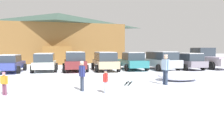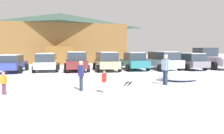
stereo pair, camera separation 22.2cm
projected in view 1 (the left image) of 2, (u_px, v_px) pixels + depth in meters
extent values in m
plane|color=white|center=(118.00, 112.00, 6.18)|extent=(160.00, 160.00, 0.00)
cube|color=brown|center=(59.00, 44.00, 31.54)|extent=(19.34, 10.22, 5.62)
pyramid|color=#344E42|center=(58.00, 20.00, 31.21)|extent=(19.96, 10.85, 2.05)
cube|color=brown|center=(58.00, 55.00, 26.23)|extent=(3.67, 1.95, 2.40)
cube|color=#364397|center=(10.00, 65.00, 17.13)|extent=(1.85, 4.12, 0.58)
cube|color=#2D3842|center=(9.00, 59.00, 16.88)|extent=(1.58, 2.16, 0.57)
cube|color=white|center=(9.00, 55.00, 16.85)|extent=(1.47, 2.05, 0.06)
cylinder|color=black|center=(3.00, 67.00, 18.18)|extent=(0.24, 0.65, 0.64)
cylinder|color=black|center=(25.00, 67.00, 18.58)|extent=(0.24, 0.65, 0.64)
cylinder|color=black|center=(18.00, 70.00, 16.12)|extent=(0.24, 0.65, 0.64)
cube|color=white|center=(45.00, 65.00, 17.99)|extent=(1.96, 4.11, 0.56)
cube|color=#2D3842|center=(45.00, 58.00, 17.86)|extent=(1.70, 3.13, 0.69)
cube|color=white|center=(45.00, 53.00, 17.82)|extent=(1.59, 2.97, 0.06)
cylinder|color=black|center=(36.00, 67.00, 19.00)|extent=(0.25, 0.65, 0.64)
cylinder|color=black|center=(57.00, 66.00, 19.44)|extent=(0.25, 0.65, 0.64)
cylinder|color=black|center=(32.00, 69.00, 16.59)|extent=(0.25, 0.65, 0.64)
cylinder|color=black|center=(56.00, 69.00, 17.02)|extent=(0.25, 0.65, 0.64)
cube|color=maroon|center=(75.00, 64.00, 18.20)|extent=(2.06, 4.31, 0.66)
cube|color=#2D3842|center=(75.00, 56.00, 18.06)|extent=(1.78, 3.29, 0.72)
cube|color=white|center=(75.00, 52.00, 18.03)|extent=(1.66, 3.13, 0.06)
cylinder|color=black|center=(64.00, 66.00, 19.26)|extent=(0.26, 0.65, 0.64)
cylinder|color=black|center=(84.00, 66.00, 19.73)|extent=(0.26, 0.65, 0.64)
cylinder|color=black|center=(64.00, 69.00, 16.74)|extent=(0.26, 0.65, 0.64)
cylinder|color=black|center=(87.00, 68.00, 17.20)|extent=(0.26, 0.65, 0.64)
cube|color=tan|center=(105.00, 64.00, 18.57)|extent=(1.95, 4.58, 0.63)
cube|color=#2D3842|center=(105.00, 56.00, 18.42)|extent=(1.70, 3.49, 0.73)
cube|color=white|center=(105.00, 52.00, 18.39)|extent=(1.58, 3.31, 0.06)
cylinder|color=black|center=(93.00, 66.00, 19.75)|extent=(0.24, 0.65, 0.64)
cylinder|color=black|center=(112.00, 66.00, 20.17)|extent=(0.24, 0.65, 0.64)
cylinder|color=black|center=(97.00, 69.00, 17.03)|extent=(0.24, 0.65, 0.64)
cylinder|color=black|center=(119.00, 68.00, 17.44)|extent=(0.24, 0.65, 0.64)
cube|color=teal|center=(132.00, 63.00, 19.41)|extent=(1.91, 4.42, 0.64)
cube|color=#2D3842|center=(133.00, 56.00, 19.14)|extent=(1.64, 2.31, 0.68)
cube|color=white|center=(133.00, 53.00, 19.10)|extent=(1.53, 2.20, 0.06)
cylinder|color=black|center=(119.00, 65.00, 20.56)|extent=(0.23, 0.64, 0.64)
cylinder|color=black|center=(137.00, 65.00, 20.96)|extent=(0.23, 0.64, 0.64)
cylinder|color=black|center=(126.00, 68.00, 17.91)|extent=(0.23, 0.64, 0.64)
cylinder|color=black|center=(147.00, 67.00, 18.31)|extent=(0.23, 0.64, 0.64)
cube|color=silver|center=(161.00, 63.00, 19.41)|extent=(2.14, 4.87, 0.70)
cube|color=#2D3842|center=(161.00, 56.00, 19.26)|extent=(1.85, 3.71, 0.69)
cube|color=white|center=(161.00, 52.00, 19.23)|extent=(1.73, 3.53, 0.06)
cylinder|color=black|center=(145.00, 65.00, 20.63)|extent=(0.26, 0.65, 0.64)
cylinder|color=black|center=(162.00, 65.00, 21.11)|extent=(0.26, 0.65, 0.64)
cylinder|color=black|center=(158.00, 68.00, 17.78)|extent=(0.26, 0.65, 0.64)
cylinder|color=black|center=(178.00, 67.00, 18.26)|extent=(0.26, 0.65, 0.64)
cube|color=gray|center=(186.00, 63.00, 19.89)|extent=(1.96, 4.47, 0.57)
cube|color=#2D3842|center=(187.00, 57.00, 19.75)|extent=(1.70, 3.41, 0.67)
cube|color=white|center=(187.00, 53.00, 19.72)|extent=(1.59, 3.24, 0.06)
cylinder|color=black|center=(170.00, 65.00, 21.03)|extent=(0.25, 0.65, 0.64)
cylinder|color=black|center=(186.00, 65.00, 21.45)|extent=(0.25, 0.65, 0.64)
cylinder|color=black|center=(185.00, 67.00, 18.37)|extent=(0.25, 0.65, 0.64)
cylinder|color=black|center=(203.00, 67.00, 18.80)|extent=(0.25, 0.65, 0.64)
cube|color=#BCAFBC|center=(209.00, 61.00, 21.00)|extent=(2.27, 5.76, 0.70)
cube|color=#2D3842|center=(202.00, 53.00, 22.03)|extent=(1.96, 1.89, 1.05)
cube|color=#BAABC5|center=(216.00, 57.00, 20.00)|extent=(2.18, 3.20, 0.12)
cylinder|color=black|center=(190.00, 63.00, 22.45)|extent=(0.29, 0.81, 0.80)
cylinder|color=black|center=(207.00, 63.00, 22.93)|extent=(0.29, 0.81, 0.80)
cylinder|color=black|center=(211.00, 66.00, 19.13)|extent=(0.29, 0.81, 0.80)
cylinder|color=#313B4E|center=(83.00, 84.00, 9.27)|extent=(0.13, 0.13, 0.69)
cylinder|color=#313B4E|center=(82.00, 83.00, 9.40)|extent=(0.13, 0.13, 0.69)
cube|color=navy|center=(82.00, 71.00, 9.28)|extent=(0.28, 0.38, 0.49)
cylinder|color=navy|center=(83.00, 71.00, 9.09)|extent=(0.09, 0.09, 0.46)
cylinder|color=navy|center=(81.00, 70.00, 9.48)|extent=(0.09, 0.09, 0.46)
sphere|color=tan|center=(82.00, 64.00, 9.25)|extent=(0.18, 0.18, 0.18)
cylinder|color=beige|center=(82.00, 62.00, 9.25)|extent=(0.17, 0.17, 0.08)
cylinder|color=#A5B3D4|center=(105.00, 88.00, 8.81)|extent=(0.09, 0.09, 0.51)
cylinder|color=#A5B3D4|center=(106.00, 87.00, 8.92)|extent=(0.09, 0.09, 0.51)
cube|color=red|center=(105.00, 78.00, 8.83)|extent=(0.25, 0.29, 0.36)
cylinder|color=red|center=(104.00, 78.00, 8.67)|extent=(0.07, 0.07, 0.35)
cylinder|color=red|center=(107.00, 77.00, 8.98)|extent=(0.07, 0.07, 0.35)
sphere|color=tan|center=(105.00, 72.00, 8.81)|extent=(0.13, 0.13, 0.13)
cylinder|color=#23222F|center=(105.00, 71.00, 8.80)|extent=(0.13, 0.13, 0.06)
cylinder|color=#723C56|center=(3.00, 90.00, 8.47)|extent=(0.09, 0.09, 0.49)
cylinder|color=#723C56|center=(6.00, 90.00, 8.45)|extent=(0.09, 0.09, 0.49)
cube|color=orange|center=(4.00, 80.00, 8.42)|extent=(0.27, 0.22, 0.34)
cylinder|color=orange|center=(1.00, 80.00, 8.46)|extent=(0.07, 0.07, 0.33)
cylinder|color=orange|center=(7.00, 80.00, 8.39)|extent=(0.07, 0.07, 0.33)
sphere|color=tan|center=(4.00, 74.00, 8.40)|extent=(0.12, 0.12, 0.12)
cylinder|color=pink|center=(4.00, 73.00, 8.40)|extent=(0.12, 0.12, 0.06)
cylinder|color=#2E3B54|center=(166.00, 78.00, 10.93)|extent=(0.15, 0.15, 0.82)
cylinder|color=#2E3B54|center=(164.00, 77.00, 11.09)|extent=(0.15, 0.15, 0.82)
cube|color=#9BBCDD|center=(166.00, 65.00, 10.95)|extent=(0.33, 0.45, 0.58)
cylinder|color=#9BBCDD|center=(169.00, 65.00, 10.72)|extent=(0.11, 0.11, 0.55)
cylinder|color=#9BBCDD|center=(163.00, 64.00, 11.18)|extent=(0.11, 0.11, 0.55)
sphere|color=tan|center=(166.00, 58.00, 10.91)|extent=(0.21, 0.21, 0.21)
cylinder|color=beige|center=(166.00, 55.00, 10.91)|extent=(0.20, 0.20, 0.10)
cube|color=#19292C|center=(130.00, 83.00, 11.41)|extent=(0.68, 1.35, 0.02)
cube|color=black|center=(130.00, 83.00, 11.45)|extent=(0.16, 0.22, 0.06)
cube|color=#19292C|center=(127.00, 83.00, 11.46)|extent=(0.68, 1.35, 0.02)
cube|color=black|center=(127.00, 82.00, 11.50)|extent=(0.16, 0.22, 0.06)
ellipsoid|color=white|center=(178.00, 76.00, 12.62)|extent=(2.64, 2.11, 0.59)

